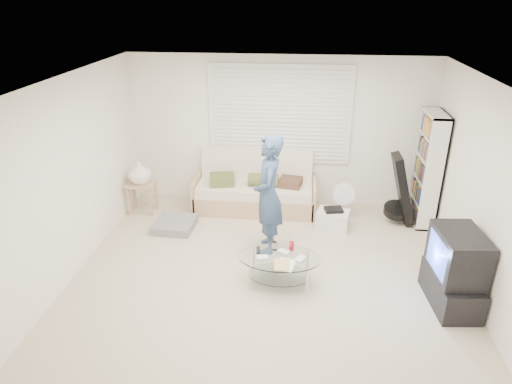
# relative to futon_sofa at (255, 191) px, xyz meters

# --- Properties ---
(ground) EXTENTS (5.00, 5.00, 0.00)m
(ground) POSITION_rel_futon_sofa_xyz_m (0.37, -1.87, -0.32)
(ground) COLOR #C4B698
(ground) RESTS_ON ground
(room_shell) EXTENTS (5.02, 4.52, 2.51)m
(room_shell) POSITION_rel_futon_sofa_xyz_m (0.37, -1.39, 1.31)
(room_shell) COLOR white
(room_shell) RESTS_ON ground
(window_blinds) EXTENTS (2.32, 0.08, 1.62)m
(window_blinds) POSITION_rel_futon_sofa_xyz_m (0.37, 0.33, 1.23)
(window_blinds) COLOR silver
(window_blinds) RESTS_ON ground
(futon_sofa) EXTENTS (2.02, 0.82, 0.99)m
(futon_sofa) POSITION_rel_futon_sofa_xyz_m (0.00, 0.00, 0.00)
(futon_sofa) COLOR tan
(futon_sofa) RESTS_ON ground
(grey_floor_pillow) EXTENTS (0.63, 0.63, 0.13)m
(grey_floor_pillow) POSITION_rel_futon_sofa_xyz_m (-1.17, -0.85, -0.26)
(grey_floor_pillow) COLOR slate
(grey_floor_pillow) RESTS_ON ground
(side_table) EXTENTS (0.46, 0.37, 0.91)m
(side_table) POSITION_rel_futon_sofa_xyz_m (-1.85, -0.33, 0.35)
(side_table) COLOR tan
(side_table) RESTS_ON ground
(bookshelf) EXTENTS (0.28, 0.75, 1.77)m
(bookshelf) POSITION_rel_futon_sofa_xyz_m (2.69, -0.17, 0.56)
(bookshelf) COLOR white
(bookshelf) RESTS_ON ground
(guitar_case) EXTENTS (0.46, 0.42, 1.11)m
(guitar_case) POSITION_rel_futon_sofa_xyz_m (2.32, -0.28, 0.18)
(guitar_case) COLOR black
(guitar_case) RESTS_ON ground
(floor_fan) EXTENTS (0.37, 0.25, 0.61)m
(floor_fan) POSITION_rel_futon_sofa_xyz_m (1.45, -0.19, 0.03)
(floor_fan) COLOR white
(floor_fan) RESTS_ON ground
(storage_bin) EXTENTS (0.55, 0.44, 0.34)m
(storage_bin) POSITION_rel_futon_sofa_xyz_m (1.28, -0.57, -0.17)
(storage_bin) COLOR white
(storage_bin) RESTS_ON ground
(tv_unit) EXTENTS (0.55, 0.91, 0.95)m
(tv_unit) POSITION_rel_futon_sofa_xyz_m (2.56, -2.32, 0.14)
(tv_unit) COLOR black
(tv_unit) RESTS_ON ground
(coffee_table) EXTENTS (1.04, 0.68, 0.50)m
(coffee_table) POSITION_rel_futon_sofa_xyz_m (0.53, -2.12, -0.02)
(coffee_table) COLOR silver
(coffee_table) RESTS_ON ground
(standing_person) EXTENTS (0.45, 0.65, 1.70)m
(standing_person) POSITION_rel_futon_sofa_xyz_m (0.32, -1.31, 0.53)
(standing_person) COLOR navy
(standing_person) RESTS_ON ground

